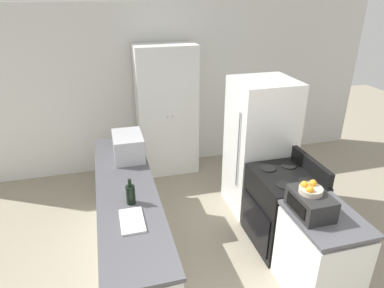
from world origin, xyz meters
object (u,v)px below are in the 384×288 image
Objects in this scene: wine_bottle at (131,194)px; refrigerator at (259,147)px; fruit_bowl at (310,189)px; toaster_oven at (311,203)px; stove at (282,209)px; microwave at (128,146)px; pantry_cabinet at (167,111)px.

refrigerator is at bearing 26.40° from wine_bottle.
fruit_bowl is (-0.20, -1.42, 0.26)m from refrigerator.
refrigerator is 6.83× the size of wine_bottle.
wine_bottle is 1.23× the size of fruit_bowl.
refrigerator reaches higher than toaster_oven.
wine_bottle is 0.62× the size of toaster_oven.
fruit_bowl is (-0.16, -0.64, 0.68)m from stove.
refrigerator is 1.68m from microwave.
refrigerator is (0.05, 0.78, 0.42)m from stove.
wine_bottle is (-1.69, -0.09, 0.54)m from stove.
wine_bottle is at bearing 159.53° from toaster_oven.
toaster_oven is (0.76, -2.76, -0.01)m from pantry_cabinet.
fruit_bowl is at bearing -98.19° from refrigerator.
stove is at bearing -93.44° from refrigerator.
refrigerator is 1.95m from wine_bottle.
pantry_cabinet is 7.83× the size of wine_bottle.
microwave is at bearing 133.60° from fruit_bowl.
toaster_oven is at bearing -64.88° from fruit_bowl.
refrigerator reaches higher than fruit_bowl.
pantry_cabinet is 2.35m from stove.
pantry_cabinet is 2.86m from toaster_oven.
microwave is at bearing 133.39° from toaster_oven.
stove is 0.87m from toaster_oven.
microwave is 1.17× the size of toaster_oven.
pantry_cabinet reaches higher than microwave.
pantry_cabinet is 1.63m from refrigerator.
pantry_cabinet reaches higher than refrigerator.
pantry_cabinet is 9.64× the size of fruit_bowl.
fruit_bowl reaches higher than wine_bottle.
refrigerator is 1.46m from toaster_oven.
pantry_cabinet is 1.91× the size of stove.
refrigerator is 8.41× the size of fruit_bowl.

